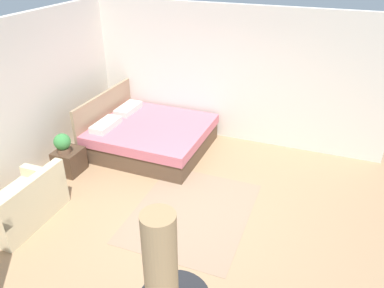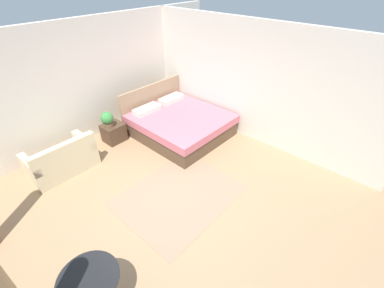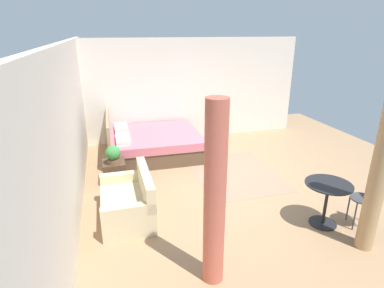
% 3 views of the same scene
% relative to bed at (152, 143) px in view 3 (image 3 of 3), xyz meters
% --- Properties ---
extents(ground_plane, '(8.82, 9.14, 0.02)m').
position_rel_bed_xyz_m(ground_plane, '(-1.77, -1.41, -0.31)').
color(ground_plane, '#9E7A56').
extents(wall_back, '(8.82, 0.12, 2.79)m').
position_rel_bed_xyz_m(wall_back, '(-1.77, 1.66, 1.09)').
color(wall_back, silver).
rests_on(wall_back, ground).
extents(wall_right, '(0.12, 6.14, 2.79)m').
position_rel_bed_xyz_m(wall_right, '(1.14, -1.41, 1.09)').
color(wall_right, silver).
rests_on(wall_right, ground).
extents(area_rug, '(2.23, 1.78, 0.01)m').
position_rel_bed_xyz_m(area_rug, '(-1.63, -1.57, -0.30)').
color(area_rug, '#93755B').
rests_on(area_rug, ground).
extents(bed, '(2.06, 2.26, 1.08)m').
position_rel_bed_xyz_m(bed, '(0.00, 0.00, 0.00)').
color(bed, brown).
rests_on(bed, ground).
extents(couch, '(1.31, 0.82, 0.80)m').
position_rel_bed_xyz_m(couch, '(-2.73, 0.80, -0.03)').
color(couch, beige).
rests_on(couch, ground).
extents(nightstand, '(0.49, 0.45, 0.45)m').
position_rel_bed_xyz_m(nightstand, '(-1.33, 0.99, -0.07)').
color(nightstand, '#473323').
rests_on(nightstand, ground).
extents(potted_plant, '(0.30, 0.30, 0.38)m').
position_rel_bed_xyz_m(potted_plant, '(-1.43, 0.98, 0.36)').
color(potted_plant, brown).
rests_on(potted_plant, nightstand).
extents(balcony_table, '(0.72, 0.72, 0.73)m').
position_rel_bed_xyz_m(balcony_table, '(-3.78, -2.21, 0.21)').
color(balcony_table, black).
rests_on(balcony_table, ground).
extents(cafe_chair_near_window, '(0.49, 0.49, 0.88)m').
position_rel_bed_xyz_m(cafe_chair_near_window, '(-3.99, -2.80, 0.25)').
color(cafe_chair_near_window, '#3F3F44').
rests_on(cafe_chair_near_window, ground).
extents(curtain_left, '(0.24, 0.24, 2.33)m').
position_rel_bed_xyz_m(curtain_left, '(-4.43, -2.41, 0.86)').
color(curtain_left, tan).
rests_on(curtain_left, ground).
extents(curtain_right, '(0.26, 0.26, 2.33)m').
position_rel_bed_xyz_m(curtain_right, '(-4.43, -0.09, 0.86)').
color(curtain_right, '#C15B47').
rests_on(curtain_right, ground).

